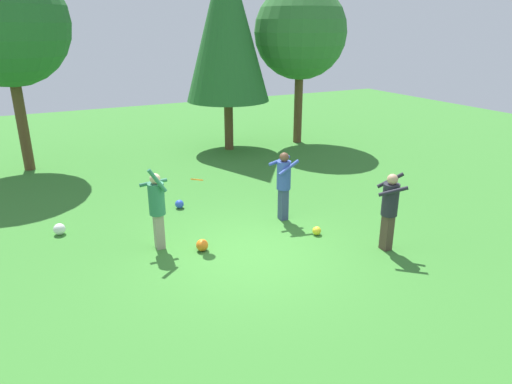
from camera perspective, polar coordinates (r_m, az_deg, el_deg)
The scene contains 12 objects.
ground_plane at distance 9.83m, azimuth -0.73°, elevation -7.55°, with size 40.00×40.00×0.00m, color #387A2D.
person_thrower at distance 9.86m, azimuth -12.20°, elevation -1.51°, with size 0.59×0.50×1.86m.
person_catcher at distance 11.12m, azimuth 3.46°, elevation 1.46°, with size 0.62×0.52×1.71m.
person_bystander at distance 9.98m, azimuth 16.27°, elevation -1.61°, with size 0.73×0.71×1.70m.
frisbee at distance 9.92m, azimuth -7.35°, elevation 1.54°, with size 0.38×0.38×0.11m.
ball_blue at distance 12.26m, azimuth -9.49°, elevation -1.49°, with size 0.23×0.23×0.23m, color blue.
ball_orange at distance 9.93m, azimuth -6.71°, elevation -6.57°, with size 0.26×0.26×0.26m, color orange.
ball_white at distance 11.52m, azimuth -23.23°, elevation -4.26°, with size 0.27×0.27×0.27m, color white.
ball_yellow at distance 10.68m, azimuth 7.55°, elevation -4.79°, with size 0.20×0.20×0.20m, color yellow.
tree_far_right at distance 18.66m, azimuth 5.55°, elevation 19.09°, with size 3.56×3.56×6.08m.
tree_right at distance 17.46m, azimuth -3.66°, elevation 20.11°, with size 3.08×3.08×7.35m.
tree_left at distance 16.56m, azimuth -28.77°, elevation 17.89°, with size 3.82×3.82×6.53m.
Camera 1 is at (-3.85, -7.82, 4.55)m, focal length 32.20 mm.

